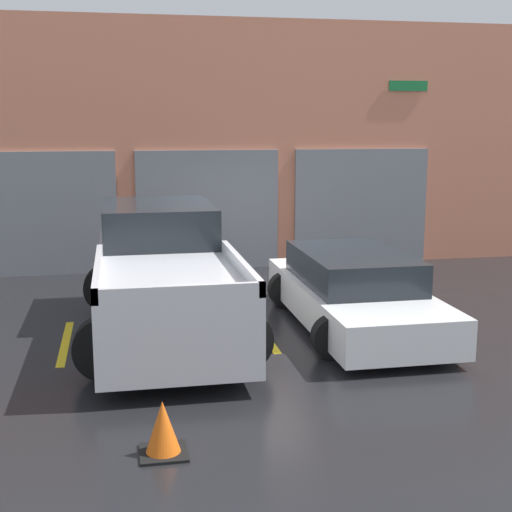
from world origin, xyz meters
name	(u,v)px	position (x,y,z in m)	size (l,w,h in m)	color
ground_plane	(241,301)	(0.00, 0.00, 0.00)	(28.00, 28.00, 0.00)	black
shophouse_building	(214,148)	(-0.01, 3.29, 2.63)	(15.72, 0.68, 5.36)	#D17A5B
pickup_truck	(164,276)	(-1.48, -1.68, 0.88)	(2.55, 5.36, 1.86)	silver
sedan_white	(354,292)	(1.48, -1.93, 0.56)	(2.15, 4.58, 1.19)	white
parking_stripe_far_left	(65,343)	(-2.96, -1.96, 0.00)	(0.12, 2.20, 0.01)	gold
parking_stripe_left	(262,331)	(0.00, -1.96, 0.00)	(0.12, 2.20, 0.01)	gold
parking_stripe_centre	(440,321)	(2.96, -1.96, 0.00)	(0.12, 2.20, 0.01)	gold
traffic_cone	(163,430)	(-1.77, -5.81, 0.25)	(0.47, 0.47, 0.55)	black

